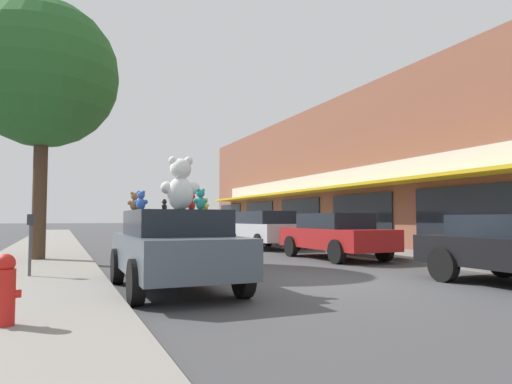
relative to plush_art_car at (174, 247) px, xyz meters
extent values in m
plane|color=#424244|center=(3.22, -0.42, -0.79)|extent=(260.00, 260.00, 0.00)
cube|color=gray|center=(-2.47, -0.42, -0.73)|extent=(2.86, 90.00, 0.12)
cube|color=brown|center=(15.85, 11.29, 2.83)|extent=(11.01, 33.74, 7.25)
cube|color=gold|center=(9.71, 11.29, 1.92)|extent=(1.28, 28.34, 0.12)
cube|color=silver|center=(10.30, 11.29, 2.47)|extent=(0.08, 26.99, 0.70)
cube|color=black|center=(10.31, 2.85, 0.61)|extent=(0.06, 4.27, 2.00)
cube|color=black|center=(10.31, 8.48, 0.61)|extent=(0.06, 4.27, 2.00)
cube|color=black|center=(10.31, 14.10, 0.61)|extent=(0.06, 4.27, 2.00)
cube|color=black|center=(10.31, 19.72, 0.61)|extent=(0.06, 4.27, 2.00)
cube|color=black|center=(10.31, 25.34, 0.61)|extent=(0.06, 4.27, 2.00)
cube|color=#4C5660|center=(0.00, 0.00, -0.11)|extent=(1.78, 4.04, 0.65)
cube|color=black|center=(0.00, 0.00, 0.44)|extent=(1.56, 2.22, 0.45)
cylinder|color=black|center=(-0.86, 1.25, -0.44)|extent=(0.20, 0.71, 0.70)
cylinder|color=black|center=(0.87, 1.25, -0.44)|extent=(0.20, 0.71, 0.70)
cylinder|color=black|center=(-0.87, -1.25, -0.44)|extent=(0.20, 0.71, 0.70)
cylinder|color=black|center=(0.86, -1.25, -0.44)|extent=(0.20, 0.71, 0.70)
ellipsoid|color=white|center=(0.10, 0.00, 0.98)|extent=(0.54, 0.48, 0.62)
sphere|color=white|center=(0.10, 0.00, 1.44)|extent=(0.45, 0.45, 0.39)
sphere|color=white|center=(0.24, -0.03, 1.59)|extent=(0.19, 0.19, 0.17)
sphere|color=white|center=(-0.04, 0.02, 1.59)|extent=(0.19, 0.19, 0.17)
sphere|color=white|center=(0.13, 0.16, 1.41)|extent=(0.17, 0.17, 0.15)
sphere|color=white|center=(0.35, -0.01, 1.09)|extent=(0.26, 0.26, 0.23)
sphere|color=white|center=(-0.14, 0.07, 1.09)|extent=(0.26, 0.26, 0.23)
ellipsoid|color=teal|center=(0.31, -0.63, 0.78)|extent=(0.22, 0.20, 0.23)
sphere|color=teal|center=(0.31, -0.63, 0.96)|extent=(0.19, 0.19, 0.15)
sphere|color=teal|center=(0.36, -0.61, 1.01)|extent=(0.08, 0.08, 0.06)
sphere|color=teal|center=(0.26, -0.64, 1.01)|extent=(0.08, 0.08, 0.06)
sphere|color=#47CDC6|center=(0.29, -0.57, 0.95)|extent=(0.07, 0.07, 0.06)
sphere|color=teal|center=(0.39, -0.59, 0.82)|extent=(0.11, 0.11, 0.09)
sphere|color=teal|center=(0.21, -0.64, 0.82)|extent=(0.11, 0.11, 0.09)
ellipsoid|color=olive|center=(-0.63, 0.68, 0.78)|extent=(0.18, 0.15, 0.23)
sphere|color=olive|center=(-0.63, 0.68, 0.95)|extent=(0.15, 0.15, 0.14)
sphere|color=olive|center=(-0.57, 0.68, 1.00)|extent=(0.06, 0.06, 0.06)
sphere|color=olive|center=(-0.68, 0.67, 1.00)|extent=(0.06, 0.06, 0.06)
sphere|color=tan|center=(-0.63, 0.74, 0.94)|extent=(0.06, 0.06, 0.05)
sphere|color=olive|center=(-0.54, 0.69, 0.82)|extent=(0.09, 0.09, 0.08)
sphere|color=olive|center=(-0.72, 0.68, 0.82)|extent=(0.09, 0.09, 0.08)
ellipsoid|color=black|center=(-0.02, 0.80, 0.74)|extent=(0.14, 0.15, 0.15)
sphere|color=black|center=(-0.02, 0.80, 0.85)|extent=(0.13, 0.13, 0.09)
sphere|color=black|center=(0.00, 0.82, 0.89)|extent=(0.05, 0.05, 0.04)
sphere|color=black|center=(-0.04, 0.77, 0.89)|extent=(0.05, 0.05, 0.04)
sphere|color=#3A3A3D|center=(-0.06, 0.82, 0.84)|extent=(0.05, 0.05, 0.04)
sphere|color=black|center=(0.00, 0.85, 0.77)|extent=(0.07, 0.07, 0.05)
sphere|color=black|center=(-0.06, 0.75, 0.77)|extent=(0.07, 0.07, 0.05)
ellipsoid|color=red|center=(0.41, 0.35, 0.78)|extent=(0.22, 0.22, 0.23)
sphere|color=red|center=(0.41, 0.35, 0.95)|extent=(0.20, 0.20, 0.14)
sphere|color=red|center=(0.44, 0.39, 1.00)|extent=(0.08, 0.08, 0.06)
sphere|color=red|center=(0.38, 0.30, 1.00)|extent=(0.08, 0.08, 0.06)
sphere|color=#FF4741|center=(0.36, 0.38, 0.94)|extent=(0.07, 0.07, 0.05)
sphere|color=red|center=(0.45, 0.43, 0.82)|extent=(0.11, 0.11, 0.08)
sphere|color=red|center=(0.35, 0.28, 0.82)|extent=(0.11, 0.11, 0.08)
ellipsoid|color=blue|center=(-0.61, 0.05, 0.78)|extent=(0.22, 0.22, 0.22)
sphere|color=blue|center=(-0.61, 0.05, 0.94)|extent=(0.19, 0.19, 0.14)
sphere|color=blue|center=(-0.57, 0.02, 0.99)|extent=(0.08, 0.08, 0.06)
sphere|color=blue|center=(-0.65, 0.08, 0.99)|extent=(0.08, 0.08, 0.06)
sphere|color=#548DFF|center=(-0.57, 0.10, 0.93)|extent=(0.07, 0.07, 0.05)
sphere|color=blue|center=(-0.53, 0.01, 0.82)|extent=(0.11, 0.11, 0.08)
sphere|color=blue|center=(-0.67, 0.12, 0.82)|extent=(0.11, 0.11, 0.08)
ellipsoid|color=yellow|center=(0.53, -0.19, 0.74)|extent=(0.13, 0.12, 0.14)
sphere|color=yellow|center=(0.53, -0.19, 0.85)|extent=(0.11, 0.11, 0.09)
sphere|color=yellow|center=(0.56, -0.18, 0.88)|extent=(0.05, 0.05, 0.04)
sphere|color=yellow|center=(0.50, -0.20, 0.88)|extent=(0.05, 0.05, 0.04)
sphere|color=#FFFF4D|center=(0.52, -0.15, 0.84)|extent=(0.04, 0.04, 0.03)
sphere|color=yellow|center=(0.58, -0.17, 0.76)|extent=(0.07, 0.07, 0.05)
sphere|color=yellow|center=(0.47, -0.20, 0.76)|extent=(0.07, 0.07, 0.05)
ellipsoid|color=orange|center=(0.10, 0.27, 0.75)|extent=(0.14, 0.12, 0.16)
sphere|color=orange|center=(0.10, 0.27, 0.87)|extent=(0.11, 0.11, 0.10)
sphere|color=orange|center=(0.14, 0.26, 0.91)|extent=(0.05, 0.05, 0.04)
sphere|color=orange|center=(0.06, 0.27, 0.91)|extent=(0.05, 0.05, 0.04)
sphere|color=#FFBA41|center=(0.10, 0.31, 0.86)|extent=(0.04, 0.04, 0.04)
sphere|color=orange|center=(0.16, 0.27, 0.78)|extent=(0.07, 0.07, 0.06)
sphere|color=orange|center=(0.03, 0.28, 0.78)|extent=(0.07, 0.07, 0.06)
cylinder|color=black|center=(5.35, -1.12, -0.44)|extent=(0.20, 0.70, 0.70)
cylinder|color=black|center=(7.13, -1.12, -0.44)|extent=(0.20, 0.70, 0.70)
cube|color=maroon|center=(6.24, 4.31, -0.12)|extent=(1.73, 4.56, 0.63)
cube|color=black|center=(6.24, 4.31, 0.44)|extent=(1.52, 2.36, 0.49)
cylinder|color=black|center=(5.40, 5.72, -0.44)|extent=(0.20, 0.70, 0.70)
cylinder|color=black|center=(7.09, 5.72, -0.44)|extent=(0.20, 0.70, 0.70)
cylinder|color=black|center=(5.40, 2.90, -0.44)|extent=(0.20, 0.70, 0.70)
cylinder|color=black|center=(7.09, 2.90, -0.44)|extent=(0.20, 0.70, 0.70)
cube|color=#B7B7BC|center=(6.24, 9.89, -0.07)|extent=(1.74, 4.49, 0.73)
cube|color=black|center=(6.24, 9.89, 0.56)|extent=(1.53, 3.15, 0.54)
cylinder|color=black|center=(5.39, 11.29, -0.44)|extent=(0.20, 0.70, 0.70)
cylinder|color=black|center=(7.10, 11.29, -0.44)|extent=(0.20, 0.70, 0.70)
cylinder|color=black|center=(5.39, 8.50, -0.44)|extent=(0.20, 0.70, 0.70)
cylinder|color=black|center=(7.10, 8.50, -0.44)|extent=(0.20, 0.70, 0.70)
cylinder|color=#473323|center=(-2.51, 6.51, 1.15)|extent=(0.40, 0.40, 3.64)
sphere|color=#286028|center=(-2.51, 6.51, 4.84)|extent=(4.39, 4.39, 4.39)
cylinder|color=red|center=(-2.48, -2.52, -0.35)|extent=(0.22, 0.22, 0.62)
sphere|color=red|center=(-2.48, -2.52, 0.02)|extent=(0.21, 0.21, 0.21)
cylinder|color=red|center=(-2.36, -2.52, -0.32)|extent=(0.10, 0.09, 0.09)
cylinder|color=#4C4C51|center=(-2.49, 2.21, -0.14)|extent=(0.06, 0.06, 1.05)
cube|color=#2D2D33|center=(-2.49, 2.21, 0.50)|extent=(0.14, 0.10, 0.22)
camera|label=1|loc=(-1.93, -8.30, 0.52)|focal=32.00mm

